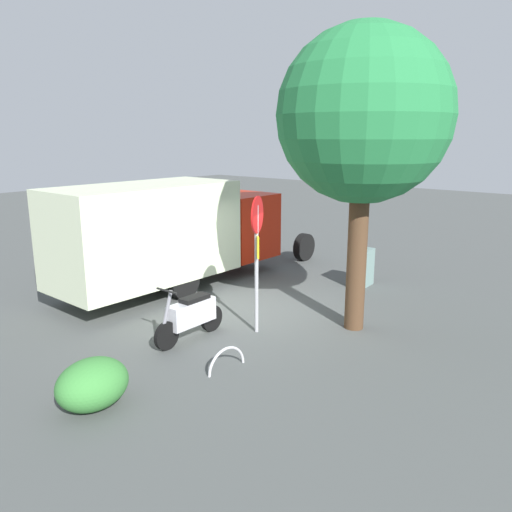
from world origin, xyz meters
TOP-DOWN VIEW (x-y plane):
  - ground_plane at (0.00, 0.00)m, footprint 60.00×60.00m
  - box_truck_near at (-0.09, -2.90)m, footprint 8.56×2.28m
  - motorcycle at (2.18, 0.14)m, footprint 1.81×0.55m
  - stop_sign at (1.02, 0.91)m, footprint 0.71×0.33m
  - street_tree at (-0.50, 2.36)m, footprint 3.48×3.48m
  - utility_cabinet at (-3.40, 0.98)m, footprint 0.78×0.46m
  - bike_rack_hoop at (2.73, 1.62)m, footprint 0.85×0.13m
  - shrub_near_sign at (4.96, 0.93)m, footprint 1.14×0.93m

SIDE VIEW (x-z plane):
  - ground_plane at x=0.00m, z-range 0.00..0.00m
  - bike_rack_hoop at x=2.73m, z-range -0.43..0.43m
  - shrub_near_sign at x=4.96m, z-range 0.00..0.78m
  - utility_cabinet at x=-3.40m, z-range 0.00..1.03m
  - motorcycle at x=2.18m, z-range -0.08..1.12m
  - box_truck_near at x=-0.09m, z-range 0.17..3.03m
  - stop_sign at x=1.02m, z-range 0.48..3.36m
  - street_tree at x=-0.50m, z-range 1.31..7.49m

